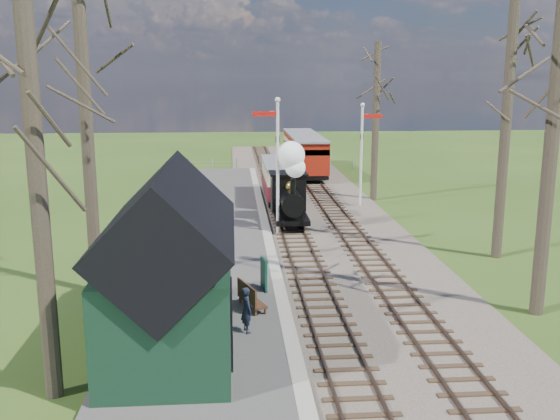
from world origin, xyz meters
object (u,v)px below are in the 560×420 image
at_px(red_carriage_b, 300,148).
at_px(person, 247,310).
at_px(semaphore_near, 276,157).
at_px(semaphore_far, 363,147).
at_px(bench, 249,297).
at_px(locomotive, 290,189).
at_px(red_carriage_a, 309,157).
at_px(coach, 280,179).
at_px(station_shed, 171,271).
at_px(sign_board, 264,274).

bearing_deg(red_carriage_b, person, -98.78).
height_order(semaphore_near, semaphore_far, semaphore_near).
height_order(semaphore_far, red_carriage_b, semaphore_far).
bearing_deg(bench, red_carriage_b, 80.95).
bearing_deg(locomotive, bench, -101.52).
xyz_separation_m(semaphore_near, bench, (-1.48, -9.46, -3.05)).
distance_m(locomotive, red_carriage_a, 14.20).
height_order(red_carriage_b, person, red_carriage_b).
relative_size(coach, person, 5.07).
relative_size(station_shed, red_carriage_a, 1.14).
bearing_deg(red_carriage_b, coach, -100.98).
distance_m(station_shed, sign_board, 5.22).
bearing_deg(station_shed, locomotive, 72.41).
bearing_deg(red_carriage_a, bench, -101.00).
height_order(coach, red_carriage_b, red_carriage_b).
bearing_deg(sign_board, red_carriage_b, 81.46).
bearing_deg(semaphore_far, station_shed, -115.72).
distance_m(locomotive, person, 12.98).
bearing_deg(red_carriage_a, person, -100.55).
distance_m(semaphore_near, person, 11.65).
bearing_deg(semaphore_far, person, -111.40).
bearing_deg(bench, semaphore_near, 81.12).
xyz_separation_m(station_shed, sign_board, (2.59, 4.26, -1.53)).
bearing_deg(person, station_shed, 94.92).
bearing_deg(sign_board, person, -100.72).
height_order(locomotive, person, locomotive).
relative_size(sign_board, person, 0.82).
height_order(red_carriage_b, sign_board, red_carriage_b).
bearing_deg(semaphore_far, coach, 160.24).
distance_m(station_shed, locomotive, 14.18).
relative_size(station_shed, coach, 0.96).
bearing_deg(station_shed, semaphore_near, 73.62).
height_order(semaphore_near, locomotive, semaphore_near).
relative_size(red_carriage_a, bench, 3.79).
height_order(red_carriage_a, red_carriage_b, same).
height_order(locomotive, sign_board, locomotive).
bearing_deg(semaphore_near, semaphore_far, 49.40).
height_order(semaphore_near, person, semaphore_near).
height_order(sign_board, person, person).
bearing_deg(person, red_carriage_a, -28.12).
relative_size(semaphore_near, semaphore_far, 1.09).
distance_m(locomotive, red_carriage_b, 19.63).
xyz_separation_m(red_carriage_a, bench, (-4.85, -24.93, -1.03)).
height_order(station_shed, sign_board, station_shed).
xyz_separation_m(station_shed, person, (1.93, 0.80, -1.42)).
bearing_deg(coach, bench, -97.52).
distance_m(red_carriage_a, red_carriage_b, 5.50).
height_order(station_shed, red_carriage_a, station_shed).
xyz_separation_m(semaphore_far, locomotive, (-4.39, -4.49, -1.45)).
xyz_separation_m(locomotive, sign_board, (-1.70, -9.25, -1.17)).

